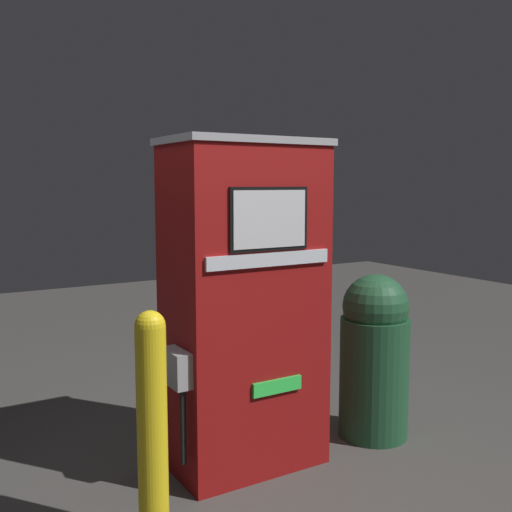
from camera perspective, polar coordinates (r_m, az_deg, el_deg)
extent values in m
plane|color=#423F3D|center=(3.62, 1.16, -20.58)|extent=(14.00, 14.00, 0.00)
cube|color=maroon|center=(3.63, -1.11, -11.96)|extent=(0.87, 0.53, 0.99)
cube|color=maroon|center=(3.44, -1.14, 3.03)|extent=(0.87, 0.53, 0.89)
cube|color=#99999E|center=(3.44, -1.16, 10.78)|extent=(0.90, 0.56, 0.04)
cube|color=black|center=(3.21, 1.28, 3.54)|extent=(0.49, 0.01, 0.34)
cube|color=silver|center=(3.20, 1.35, 3.54)|extent=(0.45, 0.01, 0.31)
cube|color=silver|center=(3.23, 1.31, -0.34)|extent=(0.77, 0.02, 0.07)
cube|color=#33D84C|center=(3.42, 2.03, -12.29)|extent=(0.32, 0.02, 0.08)
cube|color=#99999E|center=(3.27, -7.61, -10.51)|extent=(0.09, 0.24, 0.19)
cylinder|color=black|center=(3.31, -6.95, -15.84)|extent=(0.03, 0.03, 0.41)
cylinder|color=yellow|center=(2.90, -9.84, -16.58)|extent=(0.14, 0.14, 1.04)
sphere|color=yellow|center=(2.74, -10.06, -6.58)|extent=(0.14, 0.14, 0.14)
cylinder|color=#1E4C2D|center=(4.11, 11.16, -11.26)|extent=(0.46, 0.46, 0.79)
sphere|color=#1E4C2D|center=(3.99, 11.32, -4.80)|extent=(0.43, 0.43, 0.43)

